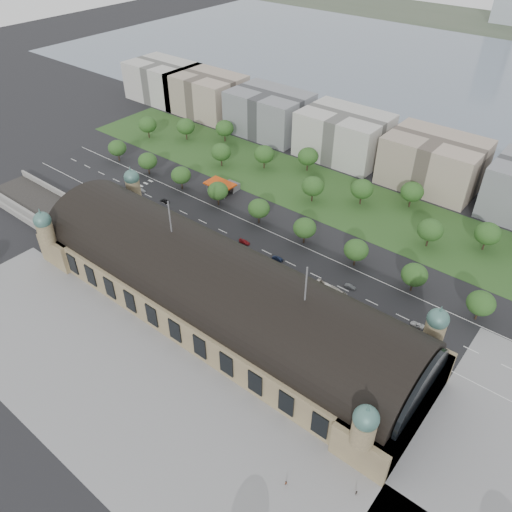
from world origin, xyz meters
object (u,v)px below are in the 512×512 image
Objects in this scene: traffic_car_5 at (350,287)px; parked_car_0 at (127,211)px; parked_car_4 at (200,251)px; pedestrian_2 at (356,493)px; traffic_car_2 at (165,201)px; bus_west at (282,278)px; traffic_car_4 at (278,258)px; traffic_car_6 at (417,325)px; pedestrian_1 at (286,483)px; traffic_car_1 at (142,191)px; parked_car_6 at (222,260)px; bus_mid at (330,291)px; petrol_station at (226,185)px; traffic_car_0 at (107,186)px; parked_car_3 at (169,234)px; parked_car_5 at (177,231)px; parked_car_2 at (167,233)px; traffic_car_3 at (245,242)px; bus_east at (358,315)px; parked_car_1 at (147,217)px.

traffic_car_5 is 107.39m from parked_car_0.
parked_car_4 is 110.94m from pedestrian_2.
bus_west reaches higher than traffic_car_2.
traffic_car_4 reaches higher than traffic_car_6.
pedestrian_1 is (125.10, -75.03, 0.15)m from traffic_car_2.
traffic_car_1 is 18.91m from parked_car_0.
bus_mid reaches higher than parked_car_6.
traffic_car_6 is 2.91× the size of pedestrian_1.
traffic_car_6 is (111.60, -28.21, -2.29)m from petrol_station.
traffic_car_0 is 54.99m from parked_car_3.
pedestrian_2 is (44.85, -59.10, -1.06)m from bus_mid.
traffic_car_0 is 27.01m from parked_car_0.
parked_car_5 is (-17.42, 4.00, 0.11)m from parked_car_4.
parked_car_2 is 0.43× the size of bus_west.
bus_mid is (43.95, 10.00, 1.04)m from parked_car_6.
parked_car_2 is 129.11m from pedestrian_2.
traffic_car_6 is 73.13m from pedestrian_1.
traffic_car_1 is 0.81× the size of parked_car_3.
traffic_car_3 is 48.89m from traffic_car_5.
traffic_car_5 is 2.70× the size of pedestrian_2.
traffic_car_0 is at bearing -144.04° from petrol_station.
traffic_car_0 is 141.75m from bus_east.
parked_car_0 is (25.66, -8.43, 0.16)m from traffic_car_0.
parked_car_3 is at bearing 52.98° from parked_car_1.
traffic_car_5 reaches higher than traffic_car_0.
parked_car_1 is 1.10× the size of parked_car_2.
bus_west is at bearing 83.94° from traffic_car_2.
parked_car_4 is at bearing 86.30° from traffic_car_0.
parked_car_2 is at bearing 52.47° from parked_car_1.
petrol_station is at bearing 86.29° from pedestrian_1.
traffic_car_4 is at bearing 71.39° from parked_car_2.
bus_mid reaches higher than traffic_car_2.
parked_car_0 is at bearing -88.41° from traffic_car_6.
traffic_car_0 is at bearing -133.47° from parked_car_5.
bus_east is (109.37, -11.53, 0.94)m from traffic_car_2.
petrol_station is at bearing 152.31° from traffic_car_2.
traffic_car_2 is at bearing 79.15° from bus_west.
traffic_car_1 is 0.78× the size of traffic_car_3.
parked_car_3 is at bearing -72.07° from traffic_car_4.
bus_mid is (79.85, -33.28, -1.09)m from petrol_station.
traffic_car_2 is 0.40× the size of bus_west.
traffic_car_6 is 106.48m from parked_car_3.
bus_west reaches higher than parked_car_4.
traffic_car_6 is at bearing 58.52° from parked_car_0.
parked_car_0 is (-74.54, -14.57, -0.01)m from traffic_car_4.
petrol_station is at bearing 152.63° from parked_car_5.
bus_east is (87.56, 6.46, 0.79)m from parked_car_3.
traffic_car_1 is 169.28m from pedestrian_2.
bus_mid is at bearing 75.73° from parked_car_6.
traffic_car_5 is 0.36× the size of bus_west.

